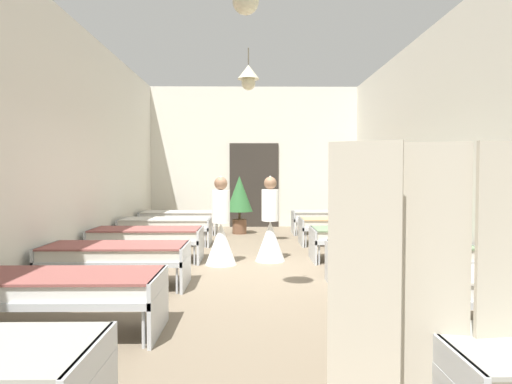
{
  "coord_description": "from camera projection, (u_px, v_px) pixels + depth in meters",
  "views": [
    {
      "loc": [
        -0.11,
        -7.0,
        1.51
      ],
      "look_at": [
        0.0,
        1.71,
        1.17
      ],
      "focal_mm": 32.08,
      "sensor_mm": 36.0,
      "label": 1
    }
  ],
  "objects": [
    {
      "name": "ground_plane",
      "position": [
        257.0,
        275.0,
        7.06
      ],
      "size": [
        6.52,
        12.88,
        0.1
      ],
      "primitive_type": "cube",
      "color": "#7A6B56"
    },
    {
      "name": "room_shell",
      "position": [
        256.0,
        147.0,
        8.28
      ],
      "size": [
        6.32,
        12.48,
        4.02
      ],
      "color": "silver",
      "rests_on": "ground"
    },
    {
      "name": "bed_left_row_1",
      "position": [
        59.0,
        288.0,
        4.3
      ],
      "size": [
        1.9,
        0.84,
        0.57
      ],
      "color": "#B7BCC1",
      "rests_on": "ground"
    },
    {
      "name": "bed_right_row_1",
      "position": [
        462.0,
        287.0,
        4.35
      ],
      "size": [
        1.9,
        0.84,
        0.57
      ],
      "color": "#B7BCC1",
      "rests_on": "ground"
    },
    {
      "name": "bed_left_row_2",
      "position": [
        116.0,
        254.0,
        6.11
      ],
      "size": [
        1.9,
        0.84,
        0.57
      ],
      "color": "#B7BCC1",
      "rests_on": "ground"
    },
    {
      "name": "bed_right_row_2",
      "position": [
        400.0,
        254.0,
        6.16
      ],
      "size": [
        1.9,
        0.84,
        0.57
      ],
      "color": "#B7BCC1",
      "rests_on": "ground"
    },
    {
      "name": "bed_left_row_3",
      "position": [
        147.0,
        236.0,
        7.92
      ],
      "size": [
        1.9,
        0.84,
        0.57
      ],
      "color": "#B7BCC1",
      "rests_on": "ground"
    },
    {
      "name": "bed_right_row_3",
      "position": [
        366.0,
        236.0,
        7.97
      ],
      "size": [
        1.9,
        0.84,
        0.57
      ],
      "color": "#B7BCC1",
      "rests_on": "ground"
    },
    {
      "name": "bed_left_row_4",
      "position": [
        166.0,
        225.0,
        9.73
      ],
      "size": [
        1.9,
        0.84,
        0.57
      ],
      "color": "#B7BCC1",
      "rests_on": "ground"
    },
    {
      "name": "bed_right_row_4",
      "position": [
        344.0,
        224.0,
        9.78
      ],
      "size": [
        1.9,
        0.84,
        0.57
      ],
      "color": "#B7BCC1",
      "rests_on": "ground"
    },
    {
      "name": "bed_left_row_5",
      "position": [
        179.0,
        217.0,
        11.54
      ],
      "size": [
        1.9,
        0.84,
        0.57
      ],
      "color": "#B7BCC1",
      "rests_on": "ground"
    },
    {
      "name": "bed_right_row_5",
      "position": [
        330.0,
        217.0,
        11.59
      ],
      "size": [
        1.9,
        0.84,
        0.57
      ],
      "color": "#B7BCC1",
      "rests_on": "ground"
    },
    {
      "name": "nurse_near_aisle",
      "position": [
        270.0,
        231.0,
        7.95
      ],
      "size": [
        0.52,
        0.52,
        1.49
      ],
      "rotation": [
        0.0,
        0.0,
        6.03
      ],
      "color": "white",
      "rests_on": "ground"
    },
    {
      "name": "nurse_mid_aisle",
      "position": [
        221.0,
        233.0,
        7.63
      ],
      "size": [
        0.52,
        0.52,
        1.49
      ],
      "rotation": [
        0.0,
        0.0,
        2.65
      ],
      "color": "white",
      "rests_on": "ground"
    },
    {
      "name": "patient_seated_primary",
      "position": [
        346.0,
        211.0,
        7.95
      ],
      "size": [
        0.44,
        0.44,
        0.8
      ],
      "color": "slate",
      "rests_on": "bed_right_row_3"
    },
    {
      "name": "potted_plant",
      "position": [
        239.0,
        197.0,
        11.58
      ],
      "size": [
        0.67,
        0.67,
        1.47
      ],
      "color": "brown",
      "rests_on": "ground"
    },
    {
      "name": "privacy_screen",
      "position": [
        435.0,
        288.0,
        2.64
      ],
      "size": [
        1.24,
        0.22,
        1.7
      ],
      "rotation": [
        0.0,
        0.0,
        -0.17
      ],
      "color": "#BCB29E",
      "rests_on": "ground"
    }
  ]
}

